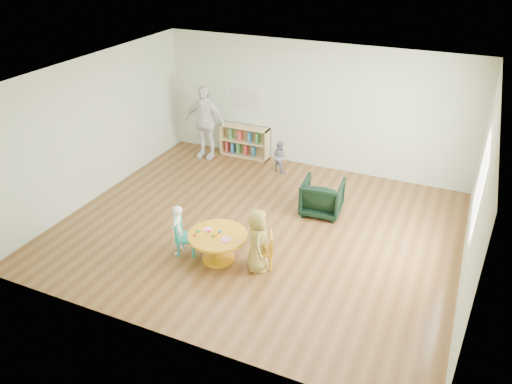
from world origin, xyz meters
TOP-DOWN VIEW (x-y plane):
  - room at (0.01, 0.00)m, footprint 7.10×7.00m
  - activity_table at (-0.21, -1.15)m, footprint 0.97×0.97m
  - kid_chair_left at (-0.81, -1.21)m, footprint 0.40×0.40m
  - kid_chair_right at (0.57, -1.03)m, footprint 0.44×0.44m
  - bookshelf at (-1.61, 2.86)m, footprint 1.20×0.30m
  - alphabet_poster at (-1.60, 2.98)m, footprint 0.74×0.01m
  - armchair at (0.89, 1.00)m, footprint 0.79×0.81m
  - child_left at (-0.92, -1.25)m, footprint 0.28×0.36m
  - child_right at (0.49, -1.13)m, footprint 0.53×0.62m
  - toddler at (-0.54, 2.38)m, footprint 0.42×0.36m
  - adult_caretaker at (-2.44, 2.44)m, footprint 1.03×0.45m

SIDE VIEW (x-z plane):
  - kid_chair_left at x=-0.81m, z-range 0.02..0.63m
  - kid_chair_right at x=0.57m, z-range 0.02..0.65m
  - activity_table at x=-0.21m, z-range 0.07..0.60m
  - armchair at x=0.89m, z-range 0.00..0.69m
  - toddler at x=-0.54m, z-range 0.00..0.73m
  - bookshelf at x=-1.61m, z-range -0.01..0.74m
  - child_left at x=-0.92m, z-range 0.00..0.89m
  - child_right at x=0.49m, z-range 0.00..1.08m
  - adult_caretaker at x=-2.44m, z-range 0.00..1.74m
  - alphabet_poster at x=-1.60m, z-range 1.08..1.62m
  - room at x=0.01m, z-range 0.49..3.29m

